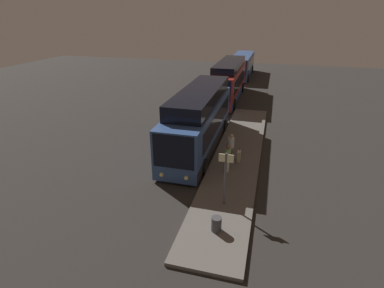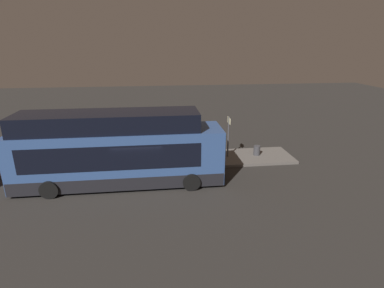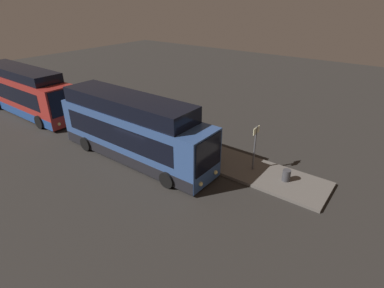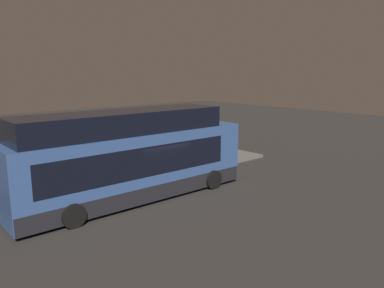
% 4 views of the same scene
% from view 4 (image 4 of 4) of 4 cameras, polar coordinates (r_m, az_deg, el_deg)
% --- Properties ---
extents(ground, '(80.00, 80.00, 0.00)m').
position_cam_4_polar(ground, '(17.69, -5.79, -7.74)').
color(ground, '#2B2826').
extents(platform, '(20.00, 2.93, 0.17)m').
position_cam_4_polar(platform, '(20.14, -10.83, -5.27)').
color(platform, '#605B56').
rests_on(platform, ground).
extents(bus_lead, '(11.12, 2.84, 4.01)m').
position_cam_4_polar(bus_lead, '(16.77, -9.27, -2.50)').
color(bus_lead, '#33518C').
rests_on(bus_lead, ground).
extents(passenger_boarding, '(0.40, 0.40, 1.71)m').
position_cam_4_polar(passenger_boarding, '(20.93, -4.60, -1.57)').
color(passenger_boarding, silver).
rests_on(passenger_boarding, platform).
extents(passenger_waiting, '(0.65, 0.54, 1.67)m').
position_cam_4_polar(passenger_waiting, '(19.90, -8.66, -2.48)').
color(passenger_waiting, '#6B604C').
rests_on(passenger_waiting, platform).
extents(suitcase, '(0.45, 0.20, 0.92)m').
position_cam_4_polar(suitcase, '(20.64, -8.81, -3.57)').
color(suitcase, beige).
rests_on(suitcase, platform).
extents(sign_post, '(0.10, 0.69, 2.71)m').
position_cam_4_polar(sign_post, '(23.05, 1.26, 1.48)').
color(sign_post, '#4C4C51').
rests_on(sign_post, platform).
extents(trash_bin, '(0.44, 0.44, 0.65)m').
position_cam_4_polar(trash_bin, '(24.68, 4.71, -1.09)').
color(trash_bin, '#3F3F44').
rests_on(trash_bin, platform).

